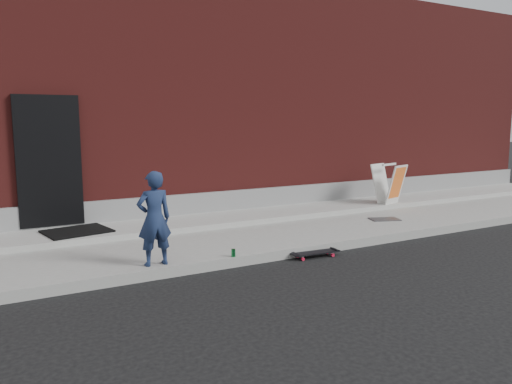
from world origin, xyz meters
TOP-DOWN VIEW (x-y plane):
  - ground at (0.00, 0.00)m, footprint 80.00×80.00m
  - sidewalk at (0.00, 1.50)m, footprint 20.00×3.00m
  - apron at (0.00, 2.40)m, footprint 20.00×1.20m
  - building at (-0.00, 6.99)m, footprint 20.00×8.10m
  - child at (-1.63, 0.20)m, footprint 0.47×0.32m
  - skateboard at (0.80, -0.12)m, footprint 0.78×0.26m
  - pizza_sign at (4.32, 1.98)m, footprint 0.69×0.76m
  - soda_can at (-0.52, 0.05)m, footprint 0.07×0.07m
  - doormat at (-2.30, 2.35)m, footprint 1.14×0.99m
  - utility_plate at (3.28, 1.00)m, footprint 0.65×0.53m

SIDE VIEW (x-z plane):
  - ground at x=0.00m, z-range 0.00..0.00m
  - skateboard at x=0.80m, z-range 0.03..0.11m
  - sidewalk at x=0.00m, z-range 0.00..0.15m
  - utility_plate at x=3.28m, z-range 0.15..0.17m
  - apron at x=0.00m, z-range 0.15..0.25m
  - soda_can at x=-0.52m, z-range 0.15..0.26m
  - doormat at x=-2.30m, z-range 0.25..0.28m
  - pizza_sign at x=4.32m, z-range 0.25..1.14m
  - child at x=-1.63m, z-range 0.15..1.44m
  - building at x=0.00m, z-range 0.00..5.00m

